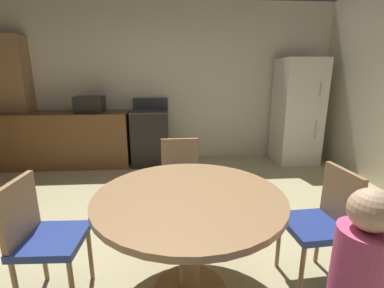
{
  "coord_description": "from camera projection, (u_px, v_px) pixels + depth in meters",
  "views": [
    {
      "loc": [
        0.04,
        -1.9,
        1.51
      ],
      "look_at": [
        0.24,
        0.74,
        0.82
      ],
      "focal_mm": 25.25,
      "sensor_mm": 36.0,
      "label": 1
    }
  ],
  "objects": [
    {
      "name": "oven_range",
      "position": [
        151.0,
        137.0,
        4.59
      ],
      "size": [
        0.6,
        0.6,
        1.1
      ],
      "color": "black",
      "rests_on": "ground"
    },
    {
      "name": "chair_north",
      "position": [
        181.0,
        177.0,
        2.73
      ],
      "size": [
        0.41,
        0.41,
        0.87
      ],
      "rotation": [
        0.0,
        0.0,
        4.74
      ],
      "color": "#9E754C",
      "rests_on": "ground"
    },
    {
      "name": "wall_back",
      "position": [
        169.0,
        83.0,
        4.78
      ],
      "size": [
        6.02,
        0.12,
        2.7
      ],
      "primitive_type": "cube",
      "color": "beige",
      "rests_on": "ground"
    },
    {
      "name": "kitchen_counter",
      "position": [
        68.0,
        139.0,
        4.49
      ],
      "size": [
        2.04,
        0.6,
        0.9
      ],
      "primitive_type": "cube",
      "color": "brown",
      "rests_on": "ground"
    },
    {
      "name": "chair_west",
      "position": [
        41.0,
        233.0,
        1.76
      ],
      "size": [
        0.41,
        0.41,
        0.87
      ],
      "rotation": [
        0.0,
        0.0,
        6.25
      ],
      "color": "#9E754C",
      "rests_on": "ground"
    },
    {
      "name": "microwave",
      "position": [
        90.0,
        104.0,
        4.38
      ],
      "size": [
        0.44,
        0.32,
        0.26
      ],
      "primitive_type": "cube",
      "color": "black",
      "rests_on": "kitchen_counter"
    },
    {
      "name": "refrigerator",
      "position": [
        297.0,
        112.0,
        4.62
      ],
      "size": [
        0.68,
        0.68,
        1.76
      ],
      "color": "silver",
      "rests_on": "ground"
    },
    {
      "name": "pantry_column",
      "position": [
        18.0,
        102.0,
        4.46
      ],
      "size": [
        0.44,
        0.36,
        2.1
      ],
      "primitive_type": "cube",
      "color": "#9E754C",
      "rests_on": "ground"
    },
    {
      "name": "ground_plane",
      "position": [
        169.0,
        264.0,
        2.21
      ],
      "size": [
        14.0,
        14.0,
        0.0
      ],
      "primitive_type": "plane",
      "color": "tan"
    },
    {
      "name": "chair_east",
      "position": [
        324.0,
        219.0,
        1.93
      ],
      "size": [
        0.43,
        0.43,
        0.87
      ],
      "rotation": [
        0.0,
        0.0,
        3.21
      ],
      "color": "#9E754C",
      "rests_on": "ground"
    },
    {
      "name": "dining_table",
      "position": [
        189.0,
        216.0,
        1.77
      ],
      "size": [
        1.23,
        1.23,
        0.76
      ],
      "color": "#9E754C",
      "rests_on": "ground"
    }
  ]
}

